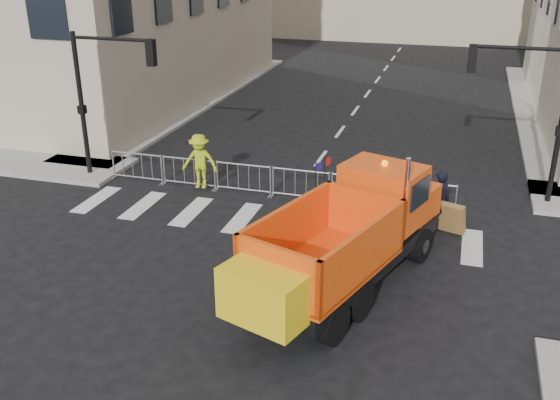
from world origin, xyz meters
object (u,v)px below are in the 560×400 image
(cop_b, at_px, (386,190))
(newspaper_box, at_px, (390,179))
(plow_truck, at_px, (346,236))
(cop_c, at_px, (416,196))
(worker, at_px, (200,161))
(cop_a, at_px, (439,200))

(cop_b, distance_m, newspaper_box, 1.64)
(plow_truck, height_order, cop_c, plow_truck)
(plow_truck, bearing_deg, worker, 69.01)
(cop_b, bearing_deg, cop_a, 166.19)
(cop_b, height_order, newspaper_box, cop_b)
(plow_truck, bearing_deg, cop_c, 3.88)
(newspaper_box, bearing_deg, cop_c, -37.53)
(plow_truck, relative_size, cop_b, 4.99)
(plow_truck, xyz_separation_m, worker, (-6.24, 5.22, -0.39))
(cop_a, height_order, cop_c, cop_a)
(worker, bearing_deg, cop_a, -11.31)
(cop_b, xyz_separation_m, cop_c, (0.97, 0.00, -0.09))
(worker, relative_size, newspaper_box, 1.79)
(plow_truck, xyz_separation_m, cop_c, (1.33, 4.95, -0.70))
(cop_a, xyz_separation_m, cop_b, (-1.69, 0.44, -0.03))
(cop_a, relative_size, worker, 0.96)
(worker, bearing_deg, newspaper_box, 5.29)
(plow_truck, distance_m, worker, 8.15)
(cop_a, distance_m, newspaper_box, 2.72)
(cop_a, relative_size, cop_c, 1.14)
(worker, xyz_separation_m, newspaper_box, (6.55, 1.35, -0.44))
(newspaper_box, bearing_deg, cop_b, -67.88)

